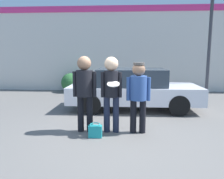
# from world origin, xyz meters

# --- Properties ---
(ground_plane) EXTENTS (56.00, 56.00, 0.00)m
(ground_plane) POSITION_xyz_m (0.00, 0.00, 0.00)
(ground_plane) COLOR #5B5956
(storefront_building) EXTENTS (24.00, 0.22, 4.29)m
(storefront_building) POSITION_xyz_m (0.00, 6.44, 2.17)
(storefront_building) COLOR silver
(storefront_building) RESTS_ON ground
(person_left) EXTENTS (0.56, 0.39, 1.82)m
(person_left) POSITION_xyz_m (-0.67, 0.09, 1.11)
(person_left) COLOR black
(person_left) RESTS_ON ground
(person_middle_with_frisbee) EXTENTS (0.50, 0.55, 1.80)m
(person_middle_with_frisbee) POSITION_xyz_m (-0.03, 0.10, 1.08)
(person_middle_with_frisbee) COLOR #1E2338
(person_middle_with_frisbee) RESTS_ON ground
(person_right) EXTENTS (0.56, 0.39, 1.67)m
(person_right) POSITION_xyz_m (0.60, 0.09, 1.01)
(person_right) COLOR black
(person_right) RESTS_ON ground
(parked_car_near) EXTENTS (4.35, 1.81, 1.38)m
(parked_car_near) POSITION_xyz_m (0.55, 2.45, 0.70)
(parked_car_near) COLOR silver
(parked_car_near) RESTS_ON ground
(street_lamp) EXTENTS (1.47, 0.35, 5.39)m
(street_lamp) POSITION_xyz_m (3.60, 3.31, 3.36)
(street_lamp) COLOR #38383D
(street_lamp) RESTS_ON ground
(shrub) EXTENTS (0.96, 0.96, 0.96)m
(shrub) POSITION_xyz_m (-2.46, 5.77, 0.48)
(shrub) COLOR #285B2D
(shrub) RESTS_ON ground
(handbag) EXTENTS (0.30, 0.23, 0.32)m
(handbag) POSITION_xyz_m (-0.37, -0.29, 0.15)
(handbag) COLOR teal
(handbag) RESTS_ON ground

